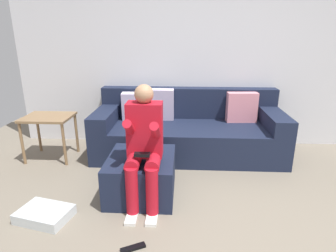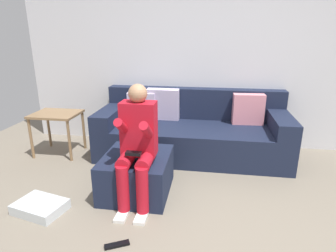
{
  "view_description": "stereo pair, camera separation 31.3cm",
  "coord_description": "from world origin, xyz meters",
  "px_view_note": "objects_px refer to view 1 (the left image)",
  "views": [
    {
      "loc": [
        -0.26,
        -1.81,
        1.59
      ],
      "look_at": [
        -0.43,
        1.32,
        0.57
      ],
      "focal_mm": 30.49,
      "sensor_mm": 36.0,
      "label": 1
    },
    {
      "loc": [
        0.05,
        -1.77,
        1.59
      ],
      "look_at": [
        -0.43,
        1.32,
        0.57
      ],
      "focal_mm": 30.49,
      "sensor_mm": 36.0,
      "label": 2
    }
  ],
  "objects_px": {
    "storage_bin": "(45,214)",
    "couch_sectional": "(188,131)",
    "person_seated": "(144,143)",
    "side_table": "(49,123)",
    "remote_near_ottoman": "(133,248)",
    "ottoman": "(141,175)"
  },
  "relations": [
    {
      "from": "person_seated",
      "to": "remote_near_ottoman",
      "type": "relative_size",
      "value": 5.93
    },
    {
      "from": "ottoman",
      "to": "storage_bin",
      "type": "height_order",
      "value": "ottoman"
    },
    {
      "from": "person_seated",
      "to": "remote_near_ottoman",
      "type": "distance_m",
      "value": 0.89
    },
    {
      "from": "storage_bin",
      "to": "remote_near_ottoman",
      "type": "distance_m",
      "value": 0.92
    },
    {
      "from": "side_table",
      "to": "couch_sectional",
      "type": "bearing_deg",
      "value": 8.78
    },
    {
      "from": "couch_sectional",
      "to": "remote_near_ottoman",
      "type": "bearing_deg",
      "value": -102.81
    },
    {
      "from": "remote_near_ottoman",
      "to": "storage_bin",
      "type": "bearing_deg",
      "value": 131.63
    },
    {
      "from": "ottoman",
      "to": "person_seated",
      "type": "xyz_separation_m",
      "value": [
        0.06,
        -0.18,
        0.42
      ]
    },
    {
      "from": "couch_sectional",
      "to": "person_seated",
      "type": "xyz_separation_m",
      "value": [
        -0.42,
        -1.28,
        0.31
      ]
    },
    {
      "from": "ottoman",
      "to": "remote_near_ottoman",
      "type": "height_order",
      "value": "ottoman"
    },
    {
      "from": "person_seated",
      "to": "couch_sectional",
      "type": "bearing_deg",
      "value": 71.77
    },
    {
      "from": "person_seated",
      "to": "side_table",
      "type": "bearing_deg",
      "value": 144.01
    },
    {
      "from": "ottoman",
      "to": "side_table",
      "type": "distance_m",
      "value": 1.59
    },
    {
      "from": "remote_near_ottoman",
      "to": "side_table",
      "type": "bearing_deg",
      "value": 102.69
    },
    {
      "from": "storage_bin",
      "to": "couch_sectional",
      "type": "bearing_deg",
      "value": 50.85
    },
    {
      "from": "person_seated",
      "to": "storage_bin",
      "type": "bearing_deg",
      "value": -160.68
    },
    {
      "from": "person_seated",
      "to": "storage_bin",
      "type": "distance_m",
      "value": 1.09
    },
    {
      "from": "ottoman",
      "to": "side_table",
      "type": "bearing_deg",
      "value": 148.03
    },
    {
      "from": "ottoman",
      "to": "storage_bin",
      "type": "xyz_separation_m",
      "value": [
        -0.81,
        -0.49,
        -0.16
      ]
    },
    {
      "from": "remote_near_ottoman",
      "to": "ottoman",
      "type": "bearing_deg",
      "value": 66.19
    },
    {
      "from": "person_seated",
      "to": "storage_bin",
      "type": "relative_size",
      "value": 2.59
    },
    {
      "from": "couch_sectional",
      "to": "remote_near_ottoman",
      "type": "relative_size",
      "value": 12.69
    }
  ]
}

